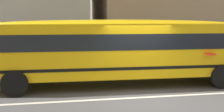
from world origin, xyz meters
TOP-DOWN VIEW (x-y plane):
  - ground_plane at (0.00, 0.00)m, footprint 400.00×400.00m
  - sidewalk_far at (0.00, 7.07)m, footprint 120.00×3.00m
  - lane_centreline at (0.00, 0.00)m, footprint 110.00×0.16m
  - school_bus at (-0.26, 1.93)m, footprint 12.16×3.05m

SIDE VIEW (x-z plane):
  - ground_plane at x=0.00m, z-range 0.00..0.00m
  - lane_centreline at x=0.00m, z-range 0.00..0.01m
  - sidewalk_far at x=0.00m, z-range 0.00..0.01m
  - school_bus at x=-0.26m, z-range 0.25..2.96m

